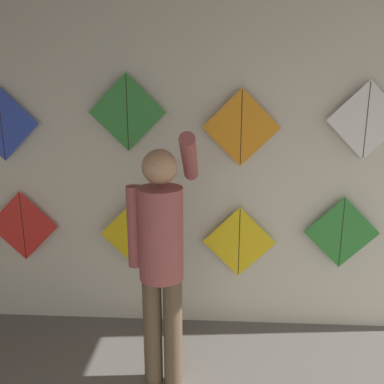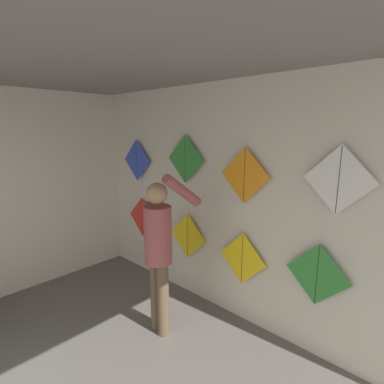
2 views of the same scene
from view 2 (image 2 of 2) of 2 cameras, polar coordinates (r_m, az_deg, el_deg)
back_panel at (r=3.72m, az=4.56°, el=-1.55°), size 5.18×0.06×2.80m
ceiling_slab at (r=2.46m, az=-29.65°, el=23.51°), size 5.18×4.83×0.04m
shopkeeper at (r=3.31m, az=-6.27°, el=-10.02°), size 0.46×0.61×1.83m
kite_0 at (r=4.77m, az=-9.47°, el=-4.78°), size 0.62×0.01×0.62m
kite_1 at (r=4.07m, az=-0.87°, el=-8.36°), size 0.62×0.01×0.62m
kite_2 at (r=3.58m, az=9.54°, el=-12.42°), size 0.62×0.01×0.62m
kite_3 at (r=3.19m, az=22.73°, el=-14.33°), size 0.62×0.01×0.62m
kite_4 at (r=4.66m, az=-10.49°, el=5.95°), size 0.62×0.01×0.62m
kite_5 at (r=3.86m, az=-1.32°, el=6.31°), size 0.62×0.01×0.62m
kite_6 at (r=3.31m, az=9.96°, el=3.14°), size 0.62×0.01×0.62m
kite_7 at (r=2.89m, az=26.18°, el=2.05°), size 0.62×0.01×0.62m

